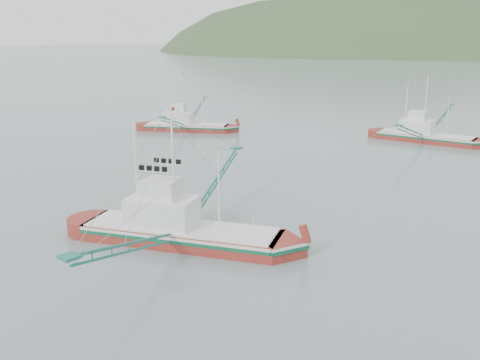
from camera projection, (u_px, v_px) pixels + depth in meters
The scene contains 5 objects.
ground at pixel (184, 243), 36.40m from camera, with size 1200.00×1200.00×0.00m, color slate.
main_boat at pixel (179, 214), 35.98m from camera, with size 14.02×23.68×10.02m.
bg_boat_far at pixel (425, 132), 70.28m from camera, with size 12.68×22.53×9.13m.
bg_boat_left at pixel (186, 118), 78.07m from camera, with size 14.45×20.55×8.99m.
headland_left at pixel (355, 52), 414.08m from camera, with size 448.00×308.00×210.00m, color #324A26.
Camera 1 is at (24.74, -23.59, 13.78)m, focal length 40.00 mm.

